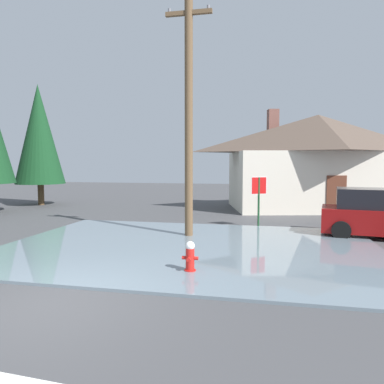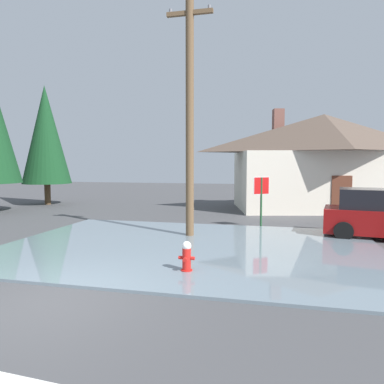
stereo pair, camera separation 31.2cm
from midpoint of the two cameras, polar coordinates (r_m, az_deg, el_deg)
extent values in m
cube|color=#424244|center=(7.63, -20.81, -16.06)|extent=(80.00, 80.00, 0.10)
cube|color=slate|center=(11.23, 0.33, -8.65)|extent=(11.42, 8.12, 0.07)
cylinder|color=red|center=(8.74, 0.19, -12.45)|extent=(0.28, 0.28, 0.09)
cylinder|color=red|center=(8.65, 0.19, -10.54)|extent=(0.20, 0.20, 0.51)
sphere|color=white|center=(8.58, 0.19, -8.50)|extent=(0.22, 0.22, 0.22)
cylinder|color=red|center=(8.68, -0.77, -10.32)|extent=(0.09, 0.08, 0.08)
cylinder|color=red|center=(8.61, 1.17, -10.43)|extent=(0.09, 0.08, 0.08)
cylinder|color=red|center=(8.51, -0.04, -10.63)|extent=(0.10, 0.09, 0.10)
cylinder|color=brown|center=(12.66, 0.36, 11.46)|extent=(0.28, 0.28, 8.25)
cube|color=brown|center=(13.55, 0.37, 26.43)|extent=(1.60, 0.14, 0.14)
cylinder|color=slate|center=(13.75, -2.69, 26.67)|extent=(0.10, 0.10, 0.12)
cylinder|color=slate|center=(13.47, 3.50, 27.15)|extent=(0.10, 0.10, 0.12)
cylinder|color=#1E4C28|center=(14.82, 11.46, -1.67)|extent=(0.08, 0.08, 2.04)
cube|color=white|center=(14.76, 11.50, 0.99)|extent=(0.60, 0.40, 0.70)
cube|color=red|center=(14.76, 11.50, 0.99)|extent=(0.57, 0.39, 0.66)
cube|color=silver|center=(21.86, 20.28, 1.69)|extent=(10.39, 7.35, 3.24)
pyramid|color=brown|center=(21.90, 20.48, 8.70)|extent=(11.22, 7.94, 2.11)
cube|color=brown|center=(22.19, 13.84, 10.16)|extent=(0.72, 0.72, 1.90)
cube|color=#592D1E|center=(19.40, 22.96, -0.55)|extent=(0.99, 0.29, 2.00)
cube|color=black|center=(14.11, 27.80, -0.98)|extent=(2.64, 1.88, 0.69)
cylinder|color=black|center=(15.04, 23.32, -4.55)|extent=(0.67, 0.32, 0.64)
cylinder|color=black|center=(13.33, 23.43, -5.68)|extent=(0.67, 0.32, 0.64)
cylinder|color=#4C3823|center=(24.57, -21.50, -0.29)|extent=(0.37, 0.37, 1.34)
cone|color=#143D1E|center=(24.56, -21.76, 8.40)|extent=(2.98, 2.98, 6.10)
camera|label=1|loc=(0.16, -89.21, 0.06)|focal=33.78mm
camera|label=2|loc=(0.16, 90.79, -0.06)|focal=33.78mm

